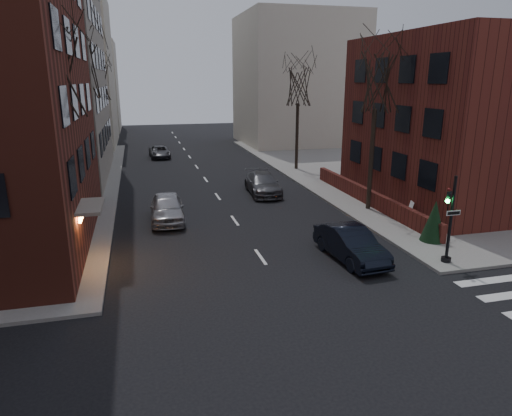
% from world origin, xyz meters
% --- Properties ---
extents(sidewalk_far_right, '(44.00, 44.00, 0.15)m').
position_xyz_m(sidewalk_far_right, '(29.00, 30.00, 0.07)').
color(sidewalk_far_right, gray).
rests_on(sidewalk_far_right, ground).
extents(building_right_brick, '(12.00, 14.00, 11.00)m').
position_xyz_m(building_right_brick, '(16.50, 19.00, 5.50)').
color(building_right_brick, '#5A211A').
rests_on(building_right_brick, ground).
extents(low_wall_right, '(0.35, 16.00, 1.00)m').
position_xyz_m(low_wall_right, '(9.30, 19.00, 0.65)').
color(low_wall_right, '#5A211A').
rests_on(low_wall_right, sidewalk_far_right).
extents(building_distant_la, '(14.00, 16.00, 18.00)m').
position_xyz_m(building_distant_la, '(-15.00, 55.00, 9.00)').
color(building_distant_la, beige).
rests_on(building_distant_la, ground).
extents(building_distant_ra, '(14.00, 14.00, 16.00)m').
position_xyz_m(building_distant_ra, '(15.00, 50.00, 8.00)').
color(building_distant_ra, beige).
rests_on(building_distant_ra, ground).
extents(building_distant_lb, '(10.00, 12.00, 14.00)m').
position_xyz_m(building_distant_lb, '(-13.00, 72.00, 7.00)').
color(building_distant_lb, beige).
rests_on(building_distant_lb, ground).
extents(traffic_signal, '(0.76, 0.44, 4.00)m').
position_xyz_m(traffic_signal, '(7.94, 8.99, 1.91)').
color(traffic_signal, black).
rests_on(traffic_signal, sidewalk_far_right).
extents(tree_left_a, '(4.18, 4.18, 10.26)m').
position_xyz_m(tree_left_a, '(-8.80, 14.00, 8.47)').
color(tree_left_a, '#2D231C').
rests_on(tree_left_a, sidewalk_far_left).
extents(tree_left_b, '(4.40, 4.40, 10.80)m').
position_xyz_m(tree_left_b, '(-8.80, 26.00, 8.91)').
color(tree_left_b, '#2D231C').
rests_on(tree_left_b, sidewalk_far_left).
extents(tree_left_c, '(3.96, 3.96, 9.72)m').
position_xyz_m(tree_left_c, '(-8.80, 40.00, 8.03)').
color(tree_left_c, '#2D231C').
rests_on(tree_left_c, sidewalk_far_left).
extents(tree_right_a, '(3.96, 3.96, 9.72)m').
position_xyz_m(tree_right_a, '(8.80, 18.00, 8.03)').
color(tree_right_a, '#2D231C').
rests_on(tree_right_a, sidewalk_far_right).
extents(tree_right_b, '(3.74, 3.74, 9.18)m').
position_xyz_m(tree_right_b, '(8.80, 32.00, 7.59)').
color(tree_right_b, '#2D231C').
rests_on(tree_right_b, sidewalk_far_right).
extents(streetlamp_near, '(0.36, 0.36, 6.28)m').
position_xyz_m(streetlamp_near, '(-8.20, 22.00, 4.24)').
color(streetlamp_near, black).
rests_on(streetlamp_near, sidewalk_far_left).
extents(streetlamp_far, '(0.36, 0.36, 6.28)m').
position_xyz_m(streetlamp_far, '(-8.20, 42.00, 4.24)').
color(streetlamp_far, black).
rests_on(streetlamp_far, sidewalk_far_left).
extents(parked_sedan, '(2.02, 4.83, 1.55)m').
position_xyz_m(parked_sedan, '(4.00, 10.63, 0.78)').
color(parked_sedan, black).
rests_on(parked_sedan, ground).
extents(car_lane_silver, '(2.14, 4.91, 1.65)m').
position_xyz_m(car_lane_silver, '(-3.91, 18.93, 0.82)').
color(car_lane_silver, '#99989D').
rests_on(car_lane_silver, ground).
extents(car_lane_gray, '(2.46, 5.38, 1.53)m').
position_xyz_m(car_lane_gray, '(3.39, 24.02, 0.76)').
color(car_lane_gray, '#47474C').
rests_on(car_lane_gray, ground).
extents(car_lane_far, '(2.24, 4.52, 1.23)m').
position_xyz_m(car_lane_far, '(-3.16, 42.32, 0.62)').
color(car_lane_far, '#3D3D42').
rests_on(car_lane_far, ground).
extents(sandwich_board, '(0.58, 0.71, 0.99)m').
position_xyz_m(sandwich_board, '(10.50, 15.59, 0.64)').
color(sandwich_board, white).
rests_on(sandwich_board, sidewalk_far_right).
extents(evergreen_shrub, '(1.67, 1.67, 2.14)m').
position_xyz_m(evergreen_shrub, '(9.11, 11.62, 1.22)').
color(evergreen_shrub, black).
rests_on(evergreen_shrub, sidewalk_far_right).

